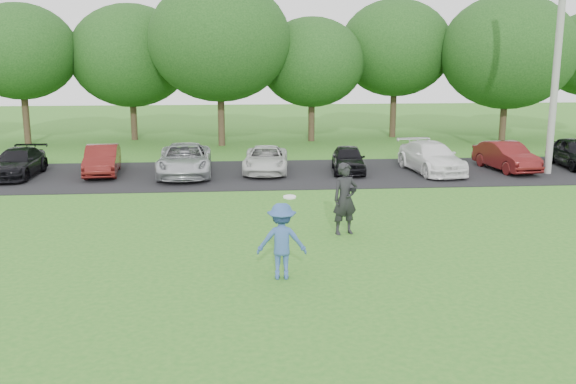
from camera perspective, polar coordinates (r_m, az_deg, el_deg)
ground at (r=13.63m, az=1.28°, el=-8.46°), size 100.00×100.00×0.00m
parking_lot at (r=26.16m, az=-1.79°, el=1.62°), size 32.00×6.50×0.03m
utility_pole at (r=27.88m, az=22.87°, el=11.55°), size 0.28×0.28×9.91m
frisbee_player at (r=13.91m, az=-0.56°, el=-4.37°), size 1.13×0.72×1.89m
camera_bystander at (r=17.36m, az=5.10°, el=-0.60°), size 0.82×0.65×1.96m
parked_cars at (r=26.14m, az=-0.76°, el=2.96°), size 28.04×4.74×1.26m
tree_row at (r=35.56m, az=-0.25°, el=12.35°), size 42.39×9.85×8.64m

